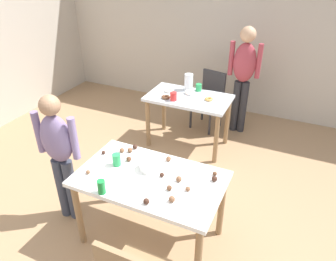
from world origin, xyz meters
name	(u,v)px	position (x,y,z in m)	size (l,w,h in m)	color
ground_plane	(148,236)	(0.00, 0.00, 0.00)	(6.40, 6.40, 0.00)	#9E7A56
wall_back	(240,33)	(0.00, 3.20, 1.30)	(6.40, 0.10, 2.60)	#BCB2A3
dining_table_near	(150,186)	(0.04, 0.01, 0.65)	(1.29, 0.77, 0.75)	white
dining_table_far	(188,105)	(-0.27, 1.74, 0.63)	(1.11, 0.64, 0.75)	silver
chair_far_table	(210,96)	(-0.18, 2.42, 0.50)	(0.48, 0.48, 0.87)	#2D2D33
person_girl_near	(59,150)	(-0.88, -0.07, 0.82)	(0.46, 0.24, 1.39)	#383D4C
person_adult_far	(244,72)	(0.28, 2.45, 0.95)	(0.45, 0.22, 1.58)	#28282D
mixing_bowl	(150,166)	(-0.01, 0.11, 0.79)	(0.19, 0.19, 0.08)	white
soda_can	(101,187)	(-0.22, -0.33, 0.81)	(0.07, 0.07, 0.12)	#198438
fork_near	(194,172)	(0.37, 0.24, 0.75)	(0.17, 0.02, 0.01)	silver
cup_near_0	(117,160)	(-0.31, 0.04, 0.81)	(0.08, 0.08, 0.12)	green
cake_ball_0	(146,201)	(0.17, -0.29, 0.78)	(0.05, 0.05, 0.05)	#3D2319
cake_ball_1	(104,152)	(-0.53, 0.14, 0.77)	(0.04, 0.04, 0.04)	#3D2319
cake_ball_2	(169,159)	(0.09, 0.30, 0.77)	(0.05, 0.05, 0.05)	brown
cake_ball_3	(215,174)	(0.55, 0.27, 0.77)	(0.04, 0.04, 0.04)	brown
cake_ball_4	(122,150)	(-0.38, 0.24, 0.77)	(0.05, 0.05, 0.05)	brown
cake_ball_5	(169,188)	(0.27, -0.07, 0.77)	(0.05, 0.05, 0.05)	brown
cake_ball_6	(179,179)	(0.30, 0.06, 0.78)	(0.05, 0.05, 0.05)	brown
cake_ball_7	(162,175)	(0.14, 0.06, 0.77)	(0.04, 0.04, 0.04)	#3D2319
cake_ball_8	(88,172)	(-0.47, -0.17, 0.77)	(0.04, 0.04, 0.04)	brown
cake_ball_9	(214,179)	(0.57, 0.19, 0.77)	(0.05, 0.05, 0.05)	#3D2319
cake_ball_10	(172,199)	(0.34, -0.19, 0.78)	(0.05, 0.05, 0.05)	brown
cake_ball_11	(188,189)	(0.41, -0.02, 0.77)	(0.04, 0.04, 0.04)	brown
cake_ball_12	(129,159)	(-0.24, 0.14, 0.77)	(0.05, 0.05, 0.05)	brown
cake_ball_13	(135,147)	(-0.30, 0.35, 0.77)	(0.05, 0.05, 0.05)	#3D2319
cake_ball_14	(130,150)	(-0.31, 0.27, 0.77)	(0.05, 0.05, 0.05)	brown
pitcher_far	(189,82)	(-0.36, 1.96, 0.86)	(0.12, 0.12, 0.23)	white
cup_far_0	(199,87)	(-0.22, 1.99, 0.80)	(0.08, 0.08, 0.10)	green
cup_far_1	(174,96)	(-0.41, 1.55, 0.81)	(0.09, 0.09, 0.11)	red
donut_far_0	(169,91)	(-0.58, 1.78, 0.77)	(0.13, 0.13, 0.04)	white
donut_far_1	(190,92)	(-0.30, 1.84, 0.77)	(0.14, 0.14, 0.04)	white
donut_far_2	(166,97)	(-0.53, 1.57, 0.77)	(0.12, 0.12, 0.03)	brown
donut_far_3	(209,99)	(0.01, 1.75, 0.77)	(0.11, 0.11, 0.03)	gold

